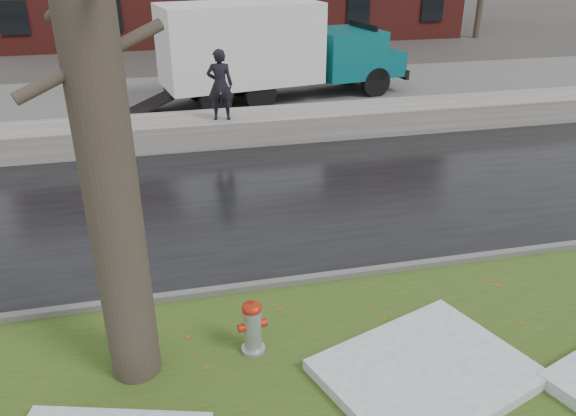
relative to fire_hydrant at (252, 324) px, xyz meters
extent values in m
plane|color=#47423D|center=(1.57, 0.53, -0.50)|extent=(120.00, 120.00, 0.00)
cube|color=#2E4A18|center=(1.57, -0.72, -0.48)|extent=(60.00, 4.50, 0.04)
cube|color=black|center=(1.57, 5.03, -0.48)|extent=(60.00, 7.00, 0.03)
cube|color=slate|center=(1.57, 13.53, -0.48)|extent=(60.00, 9.00, 0.03)
cube|color=slate|center=(1.57, 1.53, -0.43)|extent=(60.00, 0.15, 0.14)
cube|color=#A6A298|center=(1.57, 9.23, -0.12)|extent=(60.00, 1.60, 0.75)
cylinder|color=#ABAEB3|center=(0.00, -0.01, -0.09)|extent=(0.28, 0.28, 0.74)
ellipsoid|color=#AD230D|center=(0.00, -0.01, 0.28)|extent=(0.32, 0.32, 0.17)
cylinder|color=#AD230D|center=(0.00, -0.01, 0.37)|extent=(0.06, 0.06, 0.05)
cylinder|color=#AD230D|center=(-0.15, -0.03, -0.01)|extent=(0.12, 0.13, 0.12)
cylinder|color=#AD230D|center=(0.15, 0.02, -0.01)|extent=(0.12, 0.13, 0.12)
cylinder|color=#ABAEB3|center=(-0.02, 0.14, -0.01)|extent=(0.16, 0.13, 0.15)
cylinder|color=brown|center=(-1.59, 0.00, 3.54)|extent=(0.67, 0.67, 8.00)
cylinder|color=brown|center=(-1.59, 0.00, 3.66)|extent=(1.58, 0.78, 0.72)
cube|color=black|center=(3.16, 13.37, 0.14)|extent=(7.89, 2.37, 0.22)
cube|color=silver|center=(1.91, 13.14, 1.56)|extent=(5.64, 3.36, 2.64)
cube|color=#0C6970|center=(5.90, 13.87, 0.97)|extent=(2.64, 2.72, 1.67)
cube|color=#0C6970|center=(7.30, 14.13, 0.58)|extent=(1.54, 2.33, 0.88)
cube|color=black|center=(6.58, 13.99, 1.56)|extent=(0.43, 1.94, 0.88)
cube|color=black|center=(-1.27, 12.56, -0.18)|extent=(1.86, 1.46, 0.66)
cylinder|color=black|center=(6.81, 12.99, 0.04)|extent=(1.11, 0.48, 1.08)
cylinder|color=black|center=(6.44, 15.01, 0.04)|extent=(1.11, 0.48, 1.08)
cylinder|color=black|center=(2.38, 12.18, 0.04)|extent=(1.11, 0.48, 1.08)
cylinder|color=black|center=(2.01, 14.20, 0.04)|extent=(1.11, 0.48, 1.08)
cylinder|color=black|center=(0.84, 11.90, 0.04)|extent=(1.11, 0.48, 1.08)
cylinder|color=black|center=(0.47, 13.92, 0.04)|extent=(1.11, 0.48, 1.08)
imported|color=black|center=(0.69, 8.92, 1.21)|extent=(0.76, 0.55, 1.92)
cube|color=white|center=(2.14, -1.04, -0.38)|extent=(3.12, 2.75, 0.16)
camera|label=1|loc=(-0.94, -6.21, 4.80)|focal=35.00mm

